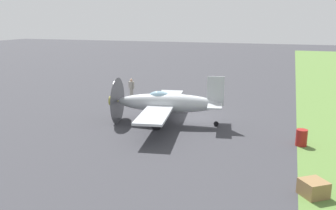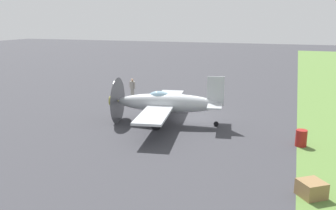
{
  "view_description": "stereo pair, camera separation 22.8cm",
  "coord_description": "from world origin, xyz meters",
  "views": [
    {
      "loc": [
        -23.31,
        -6.24,
        6.71
      ],
      "look_at": [
        -1.67,
        1.07,
        1.27
      ],
      "focal_mm": 38.99,
      "sensor_mm": 36.0,
      "label": 1
    },
    {
      "loc": [
        -23.23,
        -6.46,
        6.71
      ],
      "look_at": [
        -1.67,
        1.07,
        1.27
      ],
      "focal_mm": 38.99,
      "sensor_mm": 36.0,
      "label": 2
    }
  ],
  "objects": [
    {
      "name": "ground_plane",
      "position": [
        0.0,
        0.0,
        0.0
      ],
      "size": [
        160.0,
        160.0,
        0.0
      ],
      "primitive_type": "plane",
      "color": "#38383D"
    },
    {
      "name": "airplane_lead",
      "position": [
        -1.69,
        1.22,
        1.4
      ],
      "size": [
        9.48,
        7.55,
        3.36
      ],
      "rotation": [
        0.0,
        0.0,
        0.17
      ],
      "color": "#B2B7BC",
      "rests_on": "ground"
    },
    {
      "name": "ground_crew_chief",
      "position": [
        4.63,
        6.48,
        0.91
      ],
      "size": [
        0.38,
        0.6,
        1.73
      ],
      "rotation": [
        0.0,
        0.0,
        1.24
      ],
      "color": "#9E998E",
      "rests_on": "ground"
    },
    {
      "name": "fuel_drum",
      "position": [
        -3.3,
        -7.09,
        0.45
      ],
      "size": [
        0.6,
        0.6,
        0.9
      ],
      "primitive_type": "cylinder",
      "color": "maroon",
      "rests_on": "ground"
    },
    {
      "name": "supply_crate",
      "position": [
        -9.25,
        -7.43,
        0.32
      ],
      "size": [
        1.26,
        1.26,
        0.64
      ],
      "primitive_type": "cube",
      "rotation": [
        0.0,
        0.0,
        0.64
      ],
      "color": "olive",
      "rests_on": "ground"
    }
  ]
}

